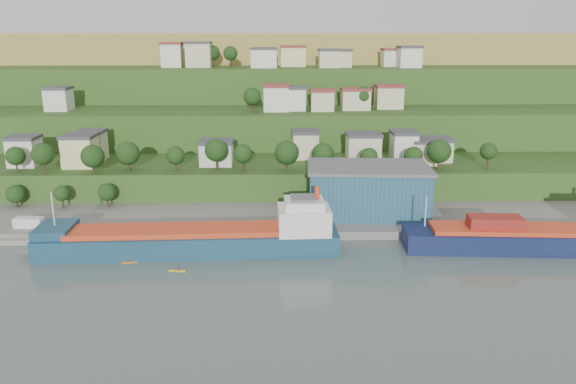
{
  "coord_description": "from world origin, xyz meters",
  "views": [
    {
      "loc": [
        8.69,
        -109.83,
        46.68
      ],
      "look_at": [
        11.34,
        15.0,
        11.97
      ],
      "focal_mm": 35.0,
      "sensor_mm": 36.0,
      "label": 1
    }
  ],
  "objects_px": {
    "cargo_ship_far": "(546,239)",
    "caravan": "(29,224)",
    "cargo_ship_near": "(199,241)",
    "warehouse": "(368,190)",
    "kayak_orange": "(130,262)"
  },
  "relations": [
    {
      "from": "caravan",
      "to": "kayak_orange",
      "type": "height_order",
      "value": "caravan"
    },
    {
      "from": "cargo_ship_far",
      "to": "warehouse",
      "type": "xyz_separation_m",
      "value": [
        -37.19,
        21.82,
        5.91
      ]
    },
    {
      "from": "warehouse",
      "to": "cargo_ship_near",
      "type": "bearing_deg",
      "value": -148.58
    },
    {
      "from": "cargo_ship_near",
      "to": "caravan",
      "type": "height_order",
      "value": "cargo_ship_near"
    },
    {
      "from": "cargo_ship_near",
      "to": "caravan",
      "type": "relative_size",
      "value": 9.81
    },
    {
      "from": "warehouse",
      "to": "caravan",
      "type": "relative_size",
      "value": 4.73
    },
    {
      "from": "cargo_ship_near",
      "to": "cargo_ship_far",
      "type": "distance_m",
      "value": 78.11
    },
    {
      "from": "caravan",
      "to": "kayak_orange",
      "type": "relative_size",
      "value": 1.96
    },
    {
      "from": "warehouse",
      "to": "caravan",
      "type": "distance_m",
      "value": 84.39
    },
    {
      "from": "caravan",
      "to": "cargo_ship_near",
      "type": "bearing_deg",
      "value": -12.05
    },
    {
      "from": "cargo_ship_far",
      "to": "caravan",
      "type": "xyz_separation_m",
      "value": [
        -120.88,
        12.53,
        0.26
      ]
    },
    {
      "from": "cargo_ship_near",
      "to": "kayak_orange",
      "type": "height_order",
      "value": "cargo_ship_near"
    },
    {
      "from": "caravan",
      "to": "cargo_ship_far",
      "type": "bearing_deg",
      "value": -1.7
    },
    {
      "from": "warehouse",
      "to": "kayak_orange",
      "type": "bearing_deg",
      "value": -150.18
    },
    {
      "from": "cargo_ship_far",
      "to": "caravan",
      "type": "distance_m",
      "value": 121.52
    }
  ]
}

